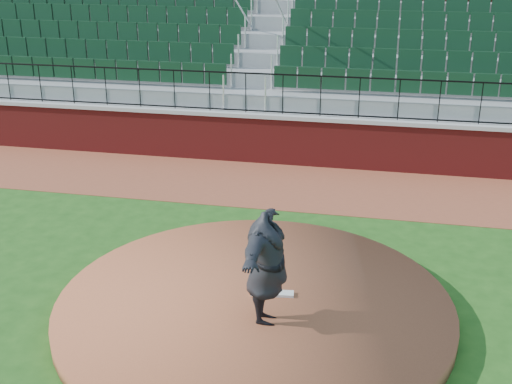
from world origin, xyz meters
TOP-DOWN VIEW (x-y plane):
  - ground at (0.00, 0.00)m, footprint 90.00×90.00m
  - warning_track at (0.00, 5.40)m, footprint 34.00×3.20m
  - field_wall at (0.00, 7.00)m, footprint 34.00×0.35m
  - wall_cap at (0.00, 7.00)m, footprint 34.00×0.45m
  - wall_railing at (0.00, 7.00)m, footprint 34.00×0.05m
  - seating_stands at (0.00, 9.72)m, footprint 34.00×5.10m
  - concourse_wall at (0.00, 12.52)m, footprint 34.00×0.50m
  - pitchers_mound at (0.35, -0.29)m, footprint 6.05×6.05m
  - pitching_rubber at (0.60, -0.11)m, footprint 0.68×0.25m
  - pitcher at (0.65, -0.87)m, footprint 0.66×2.13m

SIDE VIEW (x-z plane):
  - ground at x=0.00m, z-range 0.00..0.00m
  - warning_track at x=0.00m, z-range 0.00..0.01m
  - pitchers_mound at x=0.35m, z-range 0.00..0.25m
  - pitching_rubber at x=0.60m, z-range 0.25..0.29m
  - field_wall at x=0.00m, z-range 0.00..1.20m
  - pitcher at x=0.65m, z-range 0.25..1.97m
  - wall_cap at x=0.00m, z-range 1.20..1.30m
  - wall_railing at x=0.00m, z-range 1.30..2.30m
  - seating_stands at x=0.00m, z-range 0.00..4.60m
  - concourse_wall at x=0.00m, z-range 0.00..5.50m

